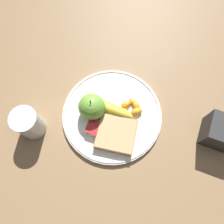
% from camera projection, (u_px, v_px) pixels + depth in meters
% --- Properties ---
extents(ground_plane, '(3.00, 3.00, 0.00)m').
position_uv_depth(ground_plane, '(112.00, 116.00, 0.63)').
color(ground_plane, olive).
extents(plate, '(0.28, 0.28, 0.01)m').
position_uv_depth(plate, '(112.00, 115.00, 0.62)').
color(plate, silver).
rests_on(plate, ground_plane).
extents(juice_glass, '(0.07, 0.07, 0.09)m').
position_uv_depth(juice_glass, '(29.00, 123.00, 0.58)').
color(juice_glass, silver).
rests_on(juice_glass, ground_plane).
extents(apple, '(0.07, 0.07, 0.08)m').
position_uv_depth(apple, '(92.00, 107.00, 0.59)').
color(apple, '#72B23D').
rests_on(apple, plate).
extents(banana, '(0.15, 0.04, 0.03)m').
position_uv_depth(banana, '(107.00, 107.00, 0.61)').
color(banana, yellow).
rests_on(banana, plate).
extents(bread_slice, '(0.12, 0.11, 0.02)m').
position_uv_depth(bread_slice, '(116.00, 134.00, 0.59)').
color(bread_slice, olive).
rests_on(bread_slice, plate).
extents(fork, '(0.08, 0.16, 0.00)m').
position_uv_depth(fork, '(116.00, 112.00, 0.62)').
color(fork, silver).
rests_on(fork, plate).
extents(jam_packet, '(0.05, 0.04, 0.02)m').
position_uv_depth(jam_packet, '(96.00, 129.00, 0.59)').
color(jam_packet, silver).
rests_on(jam_packet, plate).
extents(orange_segment_0, '(0.03, 0.04, 0.02)m').
position_uv_depth(orange_segment_0, '(113.00, 112.00, 0.61)').
color(orange_segment_0, orange).
rests_on(orange_segment_0, plate).
extents(orange_segment_1, '(0.02, 0.03, 0.02)m').
position_uv_depth(orange_segment_1, '(124.00, 113.00, 0.61)').
color(orange_segment_1, orange).
rests_on(orange_segment_1, plate).
extents(orange_segment_2, '(0.03, 0.03, 0.02)m').
position_uv_depth(orange_segment_2, '(136.00, 105.00, 0.62)').
color(orange_segment_2, orange).
rests_on(orange_segment_2, plate).
extents(orange_segment_3, '(0.04, 0.04, 0.02)m').
position_uv_depth(orange_segment_3, '(137.00, 111.00, 0.61)').
color(orange_segment_3, orange).
rests_on(orange_segment_3, plate).
extents(orange_segment_4, '(0.03, 0.03, 0.02)m').
position_uv_depth(orange_segment_4, '(126.00, 104.00, 0.62)').
color(orange_segment_4, orange).
rests_on(orange_segment_4, plate).
extents(orange_segment_5, '(0.03, 0.03, 0.01)m').
position_uv_depth(orange_segment_5, '(133.00, 102.00, 0.62)').
color(orange_segment_5, orange).
rests_on(orange_segment_5, plate).
extents(condiment_caddy, '(0.08, 0.08, 0.08)m').
position_uv_depth(condiment_caddy, '(219.00, 132.00, 0.57)').
color(condiment_caddy, '#2D2D2D').
rests_on(condiment_caddy, ground_plane).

